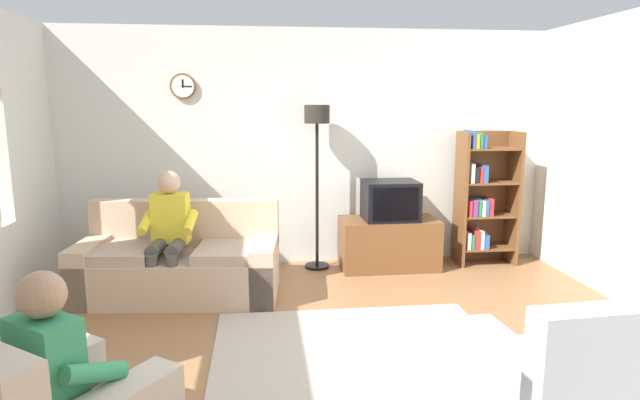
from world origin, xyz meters
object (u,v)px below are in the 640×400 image
Objects in this scene: person_in_left_armchair at (66,369)px; tv_stand at (389,243)px; floor_lamp at (317,141)px; couch at (180,264)px; tv at (390,200)px; bookshelf at (482,198)px; person_on_couch at (168,229)px; armchair_near_bookshelf at (560,388)px.

tv_stand is at bearing 53.58° from person_in_left_armchair.
person_in_left_armchair is at bearing -115.28° from floor_lamp.
couch is 3.30× the size of tv.
floor_lamp reaches higher than tv.
floor_lamp is (1.43, 0.73, 1.14)m from couch.
tv_stand is at bearing 15.66° from couch.
bookshelf reaches higher than couch.
tv_stand is 0.59× the size of floor_lamp.
person_on_couch is (-2.32, -0.72, -0.09)m from tv.
tv_stand is 0.98× the size of person_in_left_armchair.
person_in_left_armchair is at bearing -126.62° from tv.
armchair_near_bookshelf is at bearing -86.23° from tv.
person_on_couch is at bearing -123.99° from couch.
bookshelf is 3.54m from person_on_couch.
armchair_near_bookshelf is (0.21, -3.18, 0.00)m from tv_stand.
bookshelf is (3.37, 0.70, 0.47)m from couch.
person_on_couch is at bearing -166.74° from bookshelf.
person_in_left_armchair is (-1.58, -3.35, -0.85)m from floor_lamp.
armchair_near_bookshelf is at bearing -105.66° from bookshelf.
person_on_couch reaches higher than armchair_near_bookshelf.
tv is at bearing -8.61° from floor_lamp.
couch is 1.59× the size of person_on_couch.
couch is 0.41m from person_on_couch.
floor_lamp reaches higher than person_on_couch.
bookshelf is at bearing 74.34° from armchair_near_bookshelf.
bookshelf reaches higher than person_in_left_armchair.
couch is 2.64m from person_in_left_armchair.
tv is at bearing 93.77° from armchair_near_bookshelf.
armchair_near_bookshelf is (0.21, -3.15, -0.50)m from tv.
floor_lamp reaches higher than armchair_near_bookshelf.
tv_stand is at bearing 17.68° from person_on_couch.
person_in_left_armchair is at bearing -93.23° from couch.
couch reaches higher than tv_stand.
tv_stand is 2.47m from person_on_couch.
floor_lamp is 1.88m from person_on_couch.
person_on_couch is at bearing -162.32° from tv_stand.
floor_lamp is at bearing 29.10° from person_on_couch.
couch is 2.34m from tv_stand.
armchair_near_bookshelf is at bearing -86.26° from tv_stand.
floor_lamp is 1.49× the size of person_on_couch.
person_in_left_armchair is (-3.51, -3.32, -0.17)m from bookshelf.
tv reaches higher than couch.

